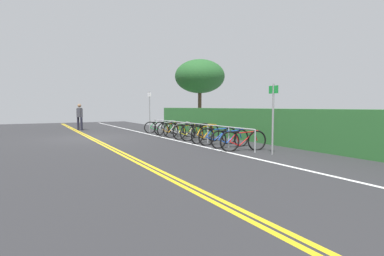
{
  "coord_description": "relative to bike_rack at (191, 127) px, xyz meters",
  "views": [
    {
      "loc": [
        14.8,
        -2.6,
        1.51
      ],
      "look_at": [
        4.34,
        3.18,
        0.64
      ],
      "focal_mm": 27.79,
      "sensor_mm": 36.0,
      "label": 1
    }
  ],
  "objects": [
    {
      "name": "pedestrian",
      "position": [
        -8.19,
        -3.6,
        0.38
      ],
      "size": [
        0.41,
        0.33,
        1.68
      ],
      "color": "#1E1E2D",
      "rests_on": "ground_plane"
    },
    {
      "name": "hedge_backdrop",
      "position": [
        1.5,
        2.33,
        0.12
      ],
      "size": [
        17.74,
        0.91,
        1.42
      ],
      "primitive_type": "cube",
      "color": "#2D6B30",
      "rests_on": "ground_plane"
    },
    {
      "name": "bicycle_2",
      "position": [
        -2.08,
        -0.04,
        -0.25
      ],
      "size": [
        0.51,
        1.69,
        0.73
      ],
      "color": "black",
      "rests_on": "ground_plane"
    },
    {
      "name": "tree_near_left",
      "position": [
        -5.71,
        3.81,
        2.95
      ],
      "size": [
        3.37,
        3.37,
        4.68
      ],
      "color": "#473323",
      "rests_on": "ground_plane"
    },
    {
      "name": "bicycle_5",
      "position": [
        0.39,
        0.1,
        -0.22
      ],
      "size": [
        0.46,
        1.76,
        0.79
      ],
      "color": "black",
      "rests_on": "ground_plane"
    },
    {
      "name": "bike_rack",
      "position": [
        0.0,
        0.0,
        0.0
      ],
      "size": [
        8.79,
        0.05,
        0.77
      ],
      "color": "#9EA0A5",
      "rests_on": "ground_plane"
    },
    {
      "name": "sign_post_far",
      "position": [
        4.93,
        0.22,
        0.75
      ],
      "size": [
        0.36,
        0.06,
        2.21
      ],
      "color": "gray",
      "rests_on": "ground_plane"
    },
    {
      "name": "sign_post_near",
      "position": [
        -4.94,
        -0.11,
        0.84
      ],
      "size": [
        0.36,
        0.1,
        2.39
      ],
      "color": "gray",
      "rests_on": "ground_plane"
    },
    {
      "name": "bicycle_7",
      "position": [
        2.09,
        0.08,
        -0.25
      ],
      "size": [
        0.46,
        1.76,
        0.73
      ],
      "color": "black",
      "rests_on": "ground_plane"
    },
    {
      "name": "bicycle_0",
      "position": [
        -3.94,
        0.05,
        -0.26
      ],
      "size": [
        0.59,
        1.61,
        0.7
      ],
      "color": "black",
      "rests_on": "ground_plane"
    },
    {
      "name": "bicycle_6",
      "position": [
        1.24,
        0.02,
        -0.22
      ],
      "size": [
        0.68,
        1.76,
        0.79
      ],
      "color": "black",
      "rests_on": "ground_plane"
    },
    {
      "name": "bicycle_3",
      "position": [
        -1.24,
        0.08,
        -0.22
      ],
      "size": [
        0.46,
        1.75,
        0.78
      ],
      "color": "black",
      "rests_on": "ground_plane"
    },
    {
      "name": "centre_line_yellow_outer",
      "position": [
        -2.99,
        -3.79,
        -0.59
      ],
      "size": [
        27.09,
        0.1,
        0.0
      ],
      "primitive_type": "cube",
      "color": "gold",
      "rests_on": "ground_plane"
    },
    {
      "name": "bicycle_4",
      "position": [
        -0.39,
        0.08,
        -0.24
      ],
      "size": [
        0.46,
        1.74,
        0.74
      ],
      "color": "black",
      "rests_on": "ground_plane"
    },
    {
      "name": "bike_lane_stripe_white",
      "position": [
        -2.99,
        -0.74,
        -0.59
      ],
      "size": [
        27.09,
        0.12,
        0.0
      ],
      "primitive_type": "cube",
      "color": "white",
      "rests_on": "ground_plane"
    },
    {
      "name": "bicycle_8",
      "position": [
        2.96,
        0.03,
        -0.26
      ],
      "size": [
        0.46,
        1.75,
        0.71
      ],
      "color": "black",
      "rests_on": "ground_plane"
    },
    {
      "name": "ground_plane",
      "position": [
        -2.99,
        -3.87,
        -0.61
      ],
      "size": [
        30.1,
        12.02,
        0.05
      ],
      "primitive_type": "cube",
      "color": "#2B2B2D"
    },
    {
      "name": "centre_line_yellow_inner",
      "position": [
        -2.99,
        -3.95,
        -0.59
      ],
      "size": [
        27.09,
        0.1,
        0.0
      ],
      "primitive_type": "cube",
      "color": "gold",
      "rests_on": "ground_plane"
    },
    {
      "name": "bicycle_1",
      "position": [
        -3.02,
        0.13,
        -0.23
      ],
      "size": [
        0.66,
        1.7,
        0.76
      ],
      "color": "black",
      "rests_on": "ground_plane"
    },
    {
      "name": "bicycle_9",
      "position": [
        3.87,
        -0.08,
        -0.24
      ],
      "size": [
        0.5,
        1.73,
        0.74
      ],
      "color": "black",
      "rests_on": "ground_plane"
    }
  ]
}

